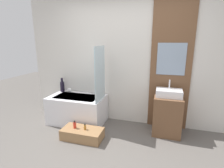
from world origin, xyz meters
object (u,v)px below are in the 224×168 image
(sink, at_px, (169,93))
(bottle_soap_primary, at_px, (75,125))
(vase_round_light, at_px, (69,90))
(vase_tall_dark, at_px, (62,86))
(bottle_soap_secondary, at_px, (85,127))
(bathtub, at_px, (77,109))
(wooden_step_bench, at_px, (82,134))

(sink, xyz_separation_m, bottle_soap_primary, (-1.57, -0.64, -0.54))
(sink, relative_size, vase_round_light, 4.79)
(sink, distance_m, vase_tall_dark, 2.30)
(sink, distance_m, bottle_soap_primary, 1.78)
(sink, relative_size, bottle_soap_secondary, 4.32)
(vase_round_light, distance_m, bottle_soap_primary, 1.05)
(bathtub, height_order, sink, sink)
(wooden_step_bench, relative_size, vase_round_light, 7.65)
(bottle_soap_secondary, bearing_deg, bottle_soap_primary, 180.00)
(vase_round_light, height_order, bottle_soap_secondary, vase_round_light)
(vase_round_light, distance_m, bottle_soap_secondary, 1.17)
(bathtub, distance_m, wooden_step_bench, 0.72)
(vase_round_light, relative_size, bottle_soap_primary, 0.69)
(bathtub, bearing_deg, vase_tall_dark, 153.52)
(vase_tall_dark, height_order, vase_round_light, vase_tall_dark)
(bathtub, relative_size, wooden_step_bench, 1.59)
(bottle_soap_primary, bearing_deg, bathtub, 112.86)
(bathtub, bearing_deg, wooden_step_bench, -56.03)
(sink, bearing_deg, wooden_step_bench, -155.79)
(wooden_step_bench, distance_m, bottle_soap_secondary, 0.15)
(bottle_soap_primary, bearing_deg, wooden_step_bench, 0.00)
(vase_tall_dark, bearing_deg, sink, -4.21)
(sink, height_order, bottle_soap_secondary, sink)
(sink, bearing_deg, vase_round_light, 175.49)
(bottle_soap_primary, relative_size, bottle_soap_secondary, 1.30)
(wooden_step_bench, distance_m, sink, 1.71)
(wooden_step_bench, height_order, bottle_soap_primary, bottle_soap_primary)
(sink, xyz_separation_m, vase_tall_dark, (-2.29, 0.17, -0.09))
(bathtub, relative_size, bottle_soap_primary, 8.45)
(sink, height_order, vase_round_light, sink)
(wooden_step_bench, distance_m, bottle_soap_primary, 0.21)
(bathtub, relative_size, vase_tall_dark, 3.67)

